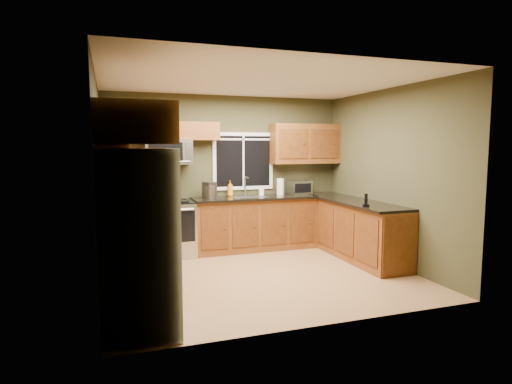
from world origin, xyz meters
TOP-DOWN VIEW (x-y plane):
  - floor at (0.00, 0.00)m, footprint 4.20×4.20m
  - ceiling at (0.00, 0.00)m, footprint 4.20×4.20m
  - back_wall at (0.00, 1.80)m, footprint 4.20×0.00m
  - front_wall at (0.00, -1.80)m, footprint 4.20×0.00m
  - left_wall at (-2.10, 0.00)m, footprint 0.00×3.60m
  - right_wall at (2.10, 0.00)m, footprint 0.00×3.60m
  - window at (0.30, 1.78)m, footprint 1.12×0.03m
  - base_cabinets_left at (-1.80, 0.48)m, footprint 0.60×2.65m
  - countertop_left at (-1.78, 0.48)m, footprint 0.65×2.65m
  - base_cabinets_back at (0.42, 1.50)m, footprint 2.17×0.60m
  - countertop_back at (0.42, 1.48)m, footprint 2.17×0.65m
  - base_cabinets_peninsula at (1.80, 0.54)m, footprint 0.60×2.52m
  - countertop_peninsula at (1.78, 0.55)m, footprint 0.65×2.50m
  - upper_cabinets_left at (-1.94, 0.48)m, footprint 0.33×2.65m
  - upper_cabinets_back_left at (-0.85, 1.64)m, footprint 1.30×0.33m
  - upper_cabinets_back_right at (1.45, 1.64)m, footprint 1.30×0.33m
  - upper_cabinet_over_fridge at (-1.74, -1.30)m, footprint 0.72×0.90m
  - refrigerator at (-1.74, -1.30)m, footprint 0.74×0.90m
  - range at (-1.05, 1.47)m, footprint 0.76×0.69m
  - microwave at (-1.05, 1.61)m, footprint 0.76×0.41m
  - sink at (0.30, 1.49)m, footprint 0.60×0.42m
  - toaster_oven at (1.34, 1.62)m, footprint 0.42×0.35m
  - coffee_maker at (-0.39, 1.47)m, footprint 0.24×0.27m
  - kettle at (-0.39, 1.42)m, footprint 0.19×0.19m
  - paper_towel_roll at (0.93, 1.57)m, footprint 0.16×0.16m
  - soap_bottle_a at (0.03, 1.70)m, footprint 0.11×0.11m
  - soap_bottle_b at (0.59, 1.64)m, footprint 0.09×0.09m
  - cordless_phone at (1.55, -0.22)m, footprint 0.11×0.11m

SIDE VIEW (x-z plane):
  - floor at x=0.00m, z-range 0.00..0.00m
  - base_cabinets_peninsula at x=1.80m, z-range 0.00..0.90m
  - base_cabinets_left at x=-1.80m, z-range 0.00..0.90m
  - base_cabinets_back at x=0.42m, z-range 0.00..0.90m
  - range at x=-1.05m, z-range 0.00..0.94m
  - refrigerator at x=-1.74m, z-range 0.00..1.80m
  - countertop_left at x=-1.78m, z-range 0.90..0.94m
  - countertop_back at x=0.42m, z-range 0.90..0.94m
  - countertop_peninsula at x=1.78m, z-range 0.90..0.94m
  - sink at x=0.30m, z-range 0.77..1.13m
  - cordless_phone at x=1.55m, z-range 0.90..1.09m
  - soap_bottle_b at x=0.59m, z-range 0.94..1.11m
  - kettle at x=-0.39m, z-range 0.93..1.19m
  - toaster_oven at x=1.34m, z-range 0.94..1.18m
  - coffee_maker at x=-0.39m, z-range 0.93..1.21m
  - soap_bottle_a at x=0.03m, z-range 0.94..1.21m
  - paper_towel_roll at x=0.93m, z-range 0.92..1.25m
  - back_wall at x=0.00m, z-range -0.75..3.45m
  - front_wall at x=0.00m, z-range -0.75..3.45m
  - left_wall at x=-2.10m, z-range -0.45..3.15m
  - right_wall at x=2.10m, z-range -0.45..3.15m
  - window at x=0.30m, z-range 1.04..2.06m
  - microwave at x=-1.05m, z-range 1.52..1.94m
  - upper_cabinets_left at x=-1.94m, z-range 1.50..2.22m
  - upper_cabinets_back_right at x=1.45m, z-range 1.50..2.22m
  - upper_cabinet_over_fridge at x=-1.74m, z-range 1.84..2.22m
  - upper_cabinets_back_left at x=-0.85m, z-range 1.92..2.22m
  - ceiling at x=0.00m, z-range 2.70..2.70m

